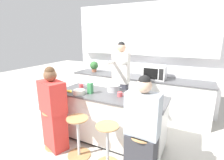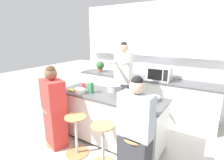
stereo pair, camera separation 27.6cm
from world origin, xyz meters
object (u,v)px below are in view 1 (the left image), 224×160
Objects in this scene: potted_plant at (94,66)px; person_cooking at (121,85)px; kitchen_island at (110,118)px; microwave at (154,72)px; bar_stool_center_left at (78,137)px; juice_carton at (90,88)px; person_wrapped_blanket at (53,111)px; bar_stool_rightmost at (142,156)px; bar_stool_center_right at (107,145)px; coffee_cup_near at (120,94)px; cooking_pot at (113,88)px; banana_bunch at (69,91)px; bar_stool_leftmost at (54,128)px; coffee_cup_far at (81,86)px; person_seated_near at (142,135)px; fruit_bowl at (79,92)px.

person_cooking is at bearing -35.31° from potted_plant.
microwave is (0.43, 1.41, 0.63)m from kitchen_island.
bar_stool_center_left is 3.25× the size of juice_carton.
person_cooking is 1.47m from potted_plant.
bar_stool_rightmost is at bearing 19.10° from person_wrapped_blanket.
bar_stool_center_left is at bearing -178.77° from bar_stool_center_right.
bar_stool_rightmost is at bearing 0.31° from bar_stool_center_left.
coffee_cup_near is 0.56m from juice_carton.
banana_bunch is (-0.70, -0.41, -0.04)m from cooking_pot.
person_cooking is 0.96m from microwave.
bar_stool_leftmost and bar_stool_rightmost have the same top height.
kitchen_island is at bearing -80.55° from cooking_pot.
cooking_pot is at bearing 45.79° from bar_stool_leftmost.
coffee_cup_far is (-0.94, 0.66, 0.61)m from bar_stool_center_right.
banana_bunch is (-0.99, 0.38, 0.59)m from bar_stool_center_right.
kitchen_island is 13.85× the size of banana_bunch.
person_wrapped_blanket reaches higher than bar_stool_leftmost.
bar_stool_rightmost is 5.82× the size of coffee_cup_near.
microwave reaches higher than cooking_pot.
microwave is (-0.35, 2.02, 0.42)m from person_seated_near.
person_seated_near is at bearing -24.74° from coffee_cup_far.
coffee_cup_near is (-0.07, 0.59, 0.60)m from bar_stool_center_right.
coffee_cup_near is at bearing 135.10° from bar_stool_rightmost.
coffee_cup_far is (-1.47, 0.67, 0.61)m from bar_stool_rightmost.
banana_bunch is (-0.66, -0.83, 0.02)m from person_cooking.
coffee_cup_near reaches higher than banana_bunch.
bar_stool_center_right is 1.04m from fruit_bowl.
bar_stool_rightmost is 1.42m from juice_carton.
microwave is 1.69m from potted_plant.
microwave is at bearing -1.33° from potted_plant.
banana_bunch is (-0.92, -0.22, -0.02)m from coffee_cup_near.
bar_stool_center_left is 0.60m from person_wrapped_blanket.
microwave is (0.24, 1.42, 0.14)m from coffee_cup_near.
cooking_pot is at bearing 73.74° from bar_stool_center_left.
person_wrapped_blanket is at bearing -128.88° from juice_carton.
coffee_cup_near is (0.96, 0.60, 0.27)m from person_wrapped_blanket.
microwave is (0.93, 1.65, 0.14)m from fruit_bowl.
microwave is at bearing 80.52° from coffee_cup_near.
cooking_pot is 2.35× the size of banana_bunch.
potted_plant is at bearing 122.37° from person_wrapped_blanket.
bar_stool_center_right is (0.26, -0.60, -0.11)m from kitchen_island.
person_seated_near is at bearing -45.69° from coffee_cup_near.
potted_plant is (-2.04, 2.06, 0.43)m from person_seated_near.
coffee_cup_far is 0.29m from banana_bunch.
potted_plant is at bearing 126.58° from bar_stool_center_right.
microwave is (1.22, 2.01, 0.74)m from bar_stool_leftmost.
bar_stool_center_left is at bearing 18.79° from person_wrapped_blanket.
person_wrapped_blanket is 4.88× the size of potted_plant.
juice_carton is at bearing 156.05° from bar_stool_rightmost.
bar_stool_center_left is 5.82× the size of coffee_cup_near.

